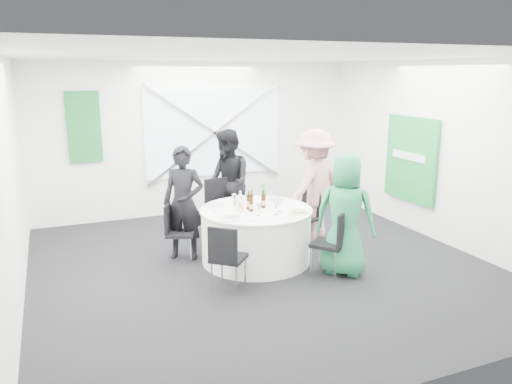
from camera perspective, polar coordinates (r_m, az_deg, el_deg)
name	(u,v)px	position (r m, az deg, el deg)	size (l,w,h in m)	color
floor	(262,265)	(6.98, 0.64, -8.37)	(6.00, 6.00, 0.00)	black
ceiling	(262,56)	(6.47, 0.71, 15.28)	(6.00, 6.00, 0.00)	white
wall_back	(198,139)	(9.38, -6.63, 6.09)	(6.00, 6.00, 0.00)	white
wall_front	(414,231)	(4.08, 17.60, -4.26)	(6.00, 6.00, 0.00)	white
wall_left	(10,185)	(6.08, -26.29, 0.71)	(6.00, 6.00, 0.00)	white
wall_right	(440,152)	(8.23, 20.30, 4.29)	(6.00, 6.00, 0.00)	white
window_panel	(214,133)	(9.42, -4.81, 6.77)	(2.60, 0.03, 1.60)	silver
window_brace_a	(215,133)	(9.38, -4.74, 6.74)	(0.05, 0.05, 3.16)	silver
window_brace_b	(215,133)	(9.38, -4.74, 6.74)	(0.05, 0.05, 3.16)	silver
green_banner	(84,127)	(8.96, -19.07, 7.02)	(0.55, 0.04, 1.20)	#156C2B
green_sign	(410,159)	(8.66, 17.22, 3.61)	(0.05, 1.20, 1.40)	#1A9237
banquet_table	(256,235)	(7.02, 0.00, -4.92)	(1.56, 1.56, 0.76)	white
chair_back	(221,205)	(7.84, -4.06, -1.45)	(0.51, 0.52, 0.98)	black
chair_back_left	(175,228)	(7.10, -9.20, -4.10)	(0.49, 0.49, 0.82)	black
chair_back_right	(307,213)	(7.76, 5.83, -2.42)	(0.49, 0.49, 0.83)	black
chair_front_right	(334,239)	(6.54, 8.96, -5.30)	(0.56, 0.56, 0.87)	black
chair_front_left	(226,254)	(6.00, -3.43, -7.07)	(0.54, 0.54, 0.85)	black
person_man_back_left	(184,203)	(7.09, -8.27, -1.27)	(0.59, 0.39, 1.61)	black
person_man_back	(228,184)	(7.97, -3.27, 0.95)	(0.85, 0.46, 1.74)	black
person_woman_pink	(314,186)	(7.79, 6.65, 0.70)	(1.14, 0.53, 1.76)	#C88186
person_woman_green	(345,215)	(6.56, 10.18, -2.59)	(0.79, 0.51, 1.61)	#248655
plate_back	(244,200)	(7.38, -1.40, -0.86)	(0.28, 0.28, 0.01)	silver
plate_back_left	(215,205)	(7.07, -4.76, -1.55)	(0.29, 0.29, 0.01)	silver
plate_back_right	(276,200)	(7.34, 2.31, -0.88)	(0.28, 0.28, 0.04)	silver
plate_front_right	(298,212)	(6.73, 4.88, -2.26)	(0.27, 0.27, 0.04)	silver
plate_front_left	(229,219)	(6.43, -3.07, -3.06)	(0.28, 0.28, 0.01)	silver
napkin	(232,215)	(6.46, -2.74, -2.67)	(0.18, 0.12, 0.05)	white
beer_bottle_a	(249,202)	(6.86, -0.84, -1.15)	(0.06, 0.06, 0.27)	#39210A
beer_bottle_b	(251,201)	(6.95, -0.54, -1.01)	(0.06, 0.06, 0.25)	#39210A
beer_bottle_c	(263,201)	(6.93, 0.86, -1.07)	(0.06, 0.06, 0.25)	#39210A
beer_bottle_d	(251,205)	(6.76, -0.55, -1.47)	(0.06, 0.06, 0.25)	#39210A
green_water_bottle	(264,198)	(6.98, 0.86, -0.65)	(0.08, 0.08, 0.33)	green
clear_water_bottle	(240,203)	(6.75, -1.79, -1.32)	(0.08, 0.08, 0.29)	white
wine_glass_a	(235,204)	(6.68, -2.42, -1.37)	(0.07, 0.07, 0.17)	white
wine_glass_b	(280,203)	(6.75, 2.74, -1.22)	(0.07, 0.07, 0.17)	white
wine_glass_c	(277,206)	(6.60, 2.37, -1.57)	(0.07, 0.07, 0.17)	white
wine_glass_d	(271,194)	(7.23, 1.77, -0.21)	(0.07, 0.07, 0.17)	white
wine_glass_e	(234,197)	(7.05, -2.51, -0.58)	(0.07, 0.07, 0.17)	white
wine_glass_f	(259,207)	(6.54, 0.29, -1.69)	(0.07, 0.07, 0.17)	white
fork_a	(290,203)	(7.21, 3.93, -1.28)	(0.01, 0.15, 0.01)	silver
knife_a	(270,199)	(7.43, 1.63, -0.81)	(0.01, 0.15, 0.01)	silver
fork_b	(225,217)	(6.52, -3.54, -2.87)	(0.01, 0.15, 0.01)	silver
knife_b	(250,221)	(6.36, -0.66, -3.28)	(0.01, 0.15, 0.01)	silver
fork_c	(218,205)	(7.13, -4.33, -1.46)	(0.01, 0.15, 0.01)	silver
knife_c	(215,211)	(6.80, -4.73, -2.21)	(0.01, 0.15, 0.01)	silver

